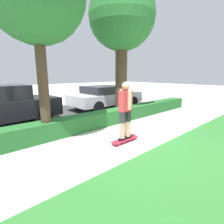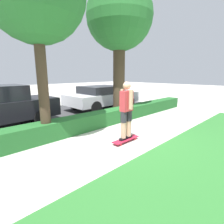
# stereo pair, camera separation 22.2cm
# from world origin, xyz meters

# --- Properties ---
(ground_plane) EXTENTS (60.00, 60.00, 0.00)m
(ground_plane) POSITION_xyz_m (0.00, 0.00, 0.00)
(ground_plane) COLOR #BCB7AD
(street_asphalt) EXTENTS (12.28, 5.00, 0.01)m
(street_asphalt) POSITION_xyz_m (0.00, 4.20, 0.00)
(street_asphalt) COLOR #38383A
(street_asphalt) RESTS_ON ground_plane
(hedge_row) EXTENTS (12.28, 0.60, 0.55)m
(hedge_row) POSITION_xyz_m (0.00, 1.60, 0.27)
(hedge_row) COLOR #236028
(hedge_row) RESTS_ON ground_plane
(skateboard) EXTENTS (0.95, 0.24, 0.09)m
(skateboard) POSITION_xyz_m (-0.30, -0.16, 0.07)
(skateboard) COLOR red
(skateboard) RESTS_ON ground_plane
(skater_person) EXTENTS (0.49, 0.43, 1.66)m
(skater_person) POSITION_xyz_m (-0.30, -0.16, 0.98)
(skater_person) COLOR black
(skater_person) RESTS_ON skateboard
(tree_mid) EXTENTS (2.79, 2.79, 5.71)m
(tree_mid) POSITION_xyz_m (1.83, 2.13, 4.21)
(tree_mid) COLOR #423323
(tree_mid) RESTS_ON ground_plane
(parked_car_front) EXTENTS (4.13, 1.86, 1.56)m
(parked_car_front) POSITION_xyz_m (-2.63, 3.98, 0.80)
(parked_car_front) COLOR black
(parked_car_front) RESTS_ON ground_plane
(parked_car_middle) EXTENTS (4.20, 2.06, 1.29)m
(parked_car_middle) POSITION_xyz_m (2.61, 4.15, 0.70)
(parked_car_middle) COLOR silver
(parked_car_middle) RESTS_ON ground_plane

